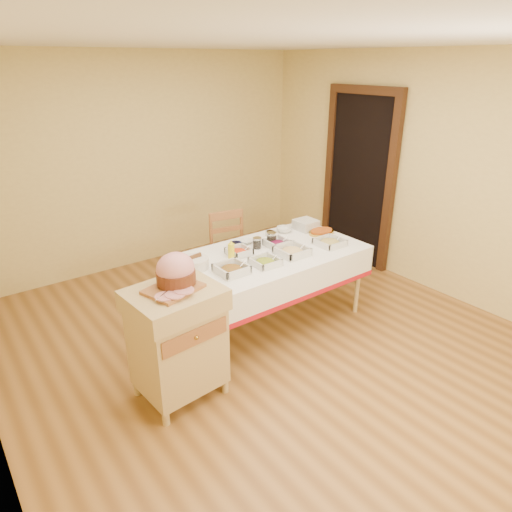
{
  "coord_description": "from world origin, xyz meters",
  "views": [
    {
      "loc": [
        -2.27,
        -2.88,
        2.47
      ],
      "look_at": [
        0.04,
        0.2,
        0.82
      ],
      "focal_mm": 32.0,
      "sensor_mm": 36.0,
      "label": 1
    }
  ],
  "objects_px": {
    "ham_on_board": "(175,273)",
    "dining_table": "(271,267)",
    "dining_chair": "(232,255)",
    "plate_stack": "(306,225)",
    "preserve_jar_left": "(257,243)",
    "mustard_bottle": "(231,251)",
    "butcher_cart": "(177,337)",
    "preserve_jar_right": "(271,239)",
    "bread_basket": "(194,263)",
    "brass_platter": "(321,232)"
  },
  "relations": [
    {
      "from": "preserve_jar_left",
      "to": "mustard_bottle",
      "type": "height_order",
      "value": "mustard_bottle"
    },
    {
      "from": "butcher_cart",
      "to": "dining_chair",
      "type": "height_order",
      "value": "dining_chair"
    },
    {
      "from": "plate_stack",
      "to": "butcher_cart",
      "type": "bearing_deg",
      "value": -159.78
    },
    {
      "from": "ham_on_board",
      "to": "plate_stack",
      "type": "height_order",
      "value": "ham_on_board"
    },
    {
      "from": "preserve_jar_left",
      "to": "preserve_jar_right",
      "type": "relative_size",
      "value": 0.87
    },
    {
      "from": "dining_chair",
      "to": "bread_basket",
      "type": "relative_size",
      "value": 3.7
    },
    {
      "from": "dining_table",
      "to": "butcher_cart",
      "type": "relative_size",
      "value": 1.95
    },
    {
      "from": "plate_stack",
      "to": "preserve_jar_right",
      "type": "bearing_deg",
      "value": -168.2
    },
    {
      "from": "preserve_jar_left",
      "to": "brass_platter",
      "type": "height_order",
      "value": "preserve_jar_left"
    },
    {
      "from": "bread_basket",
      "to": "mustard_bottle",
      "type": "bearing_deg",
      "value": -6.32
    },
    {
      "from": "dining_table",
      "to": "bread_basket",
      "type": "bearing_deg",
      "value": 171.29
    },
    {
      "from": "ham_on_board",
      "to": "brass_platter",
      "type": "height_order",
      "value": "ham_on_board"
    },
    {
      "from": "preserve_jar_right",
      "to": "bread_basket",
      "type": "relative_size",
      "value": 0.49
    },
    {
      "from": "ham_on_board",
      "to": "dining_table",
      "type": "bearing_deg",
      "value": 19.06
    },
    {
      "from": "preserve_jar_right",
      "to": "brass_platter",
      "type": "height_order",
      "value": "preserve_jar_right"
    },
    {
      "from": "dining_chair",
      "to": "bread_basket",
      "type": "distance_m",
      "value": 1.01
    },
    {
      "from": "plate_stack",
      "to": "bread_basket",
      "type": "bearing_deg",
      "value": -174.3
    },
    {
      "from": "dining_table",
      "to": "preserve_jar_left",
      "type": "xyz_separation_m",
      "value": [
        -0.06,
        0.15,
        0.21
      ]
    },
    {
      "from": "butcher_cart",
      "to": "preserve_jar_right",
      "type": "bearing_deg",
      "value": 23.46
    },
    {
      "from": "butcher_cart",
      "to": "bread_basket",
      "type": "xyz_separation_m",
      "value": [
        0.5,
        0.58,
        0.28
      ]
    },
    {
      "from": "dining_chair",
      "to": "brass_platter",
      "type": "bearing_deg",
      "value": -39.35
    },
    {
      "from": "butcher_cart",
      "to": "plate_stack",
      "type": "bearing_deg",
      "value": 20.22
    },
    {
      "from": "dining_chair",
      "to": "plate_stack",
      "type": "bearing_deg",
      "value": -30.64
    },
    {
      "from": "butcher_cart",
      "to": "brass_platter",
      "type": "distance_m",
      "value": 2.11
    },
    {
      "from": "butcher_cart",
      "to": "preserve_jar_right",
      "type": "distance_m",
      "value": 1.56
    },
    {
      "from": "ham_on_board",
      "to": "bread_basket",
      "type": "distance_m",
      "value": 0.75
    },
    {
      "from": "brass_platter",
      "to": "bread_basket",
      "type": "bearing_deg",
      "value": 178.13
    },
    {
      "from": "bread_basket",
      "to": "plate_stack",
      "type": "distance_m",
      "value": 1.49
    },
    {
      "from": "butcher_cart",
      "to": "dining_chair",
      "type": "distance_m",
      "value": 1.72
    },
    {
      "from": "mustard_bottle",
      "to": "bread_basket",
      "type": "xyz_separation_m",
      "value": [
        -0.37,
        0.04,
        -0.04
      ]
    },
    {
      "from": "dining_table",
      "to": "bread_basket",
      "type": "distance_m",
      "value": 0.82
    },
    {
      "from": "ham_on_board",
      "to": "preserve_jar_right",
      "type": "distance_m",
      "value": 1.5
    },
    {
      "from": "mustard_bottle",
      "to": "brass_platter",
      "type": "height_order",
      "value": "mustard_bottle"
    },
    {
      "from": "dining_table",
      "to": "mustard_bottle",
      "type": "distance_m",
      "value": 0.49
    },
    {
      "from": "mustard_bottle",
      "to": "plate_stack",
      "type": "height_order",
      "value": "mustard_bottle"
    },
    {
      "from": "preserve_jar_left",
      "to": "mustard_bottle",
      "type": "distance_m",
      "value": 0.37
    },
    {
      "from": "mustard_bottle",
      "to": "preserve_jar_left",
      "type": "bearing_deg",
      "value": 11.91
    },
    {
      "from": "butcher_cart",
      "to": "dining_table",
      "type": "bearing_deg",
      "value": 19.78
    },
    {
      "from": "butcher_cart",
      "to": "brass_platter",
      "type": "relative_size",
      "value": 3.03
    },
    {
      "from": "preserve_jar_right",
      "to": "mustard_bottle",
      "type": "relative_size",
      "value": 0.66
    },
    {
      "from": "dining_chair",
      "to": "bread_basket",
      "type": "height_order",
      "value": "dining_chair"
    },
    {
      "from": "dining_chair",
      "to": "preserve_jar_right",
      "type": "height_order",
      "value": "dining_chair"
    },
    {
      "from": "mustard_bottle",
      "to": "dining_chair",
      "type": "bearing_deg",
      "value": 55.81
    },
    {
      "from": "preserve_jar_right",
      "to": "plate_stack",
      "type": "relative_size",
      "value": 0.58
    },
    {
      "from": "preserve_jar_left",
      "to": "preserve_jar_right",
      "type": "xyz_separation_m",
      "value": [
        0.18,
        -0.01,
        0.01
      ]
    },
    {
      "from": "butcher_cart",
      "to": "mustard_bottle",
      "type": "xyz_separation_m",
      "value": [
        0.87,
        0.54,
        0.32
      ]
    },
    {
      "from": "ham_on_board",
      "to": "brass_platter",
      "type": "bearing_deg",
      "value": 14.12
    },
    {
      "from": "dining_chair",
      "to": "brass_platter",
      "type": "xyz_separation_m",
      "value": [
        0.75,
        -0.61,
        0.29
      ]
    },
    {
      "from": "dining_chair",
      "to": "mustard_bottle",
      "type": "bearing_deg",
      "value": -124.19
    },
    {
      "from": "dining_table",
      "to": "ham_on_board",
      "type": "height_order",
      "value": "ham_on_board"
    }
  ]
}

